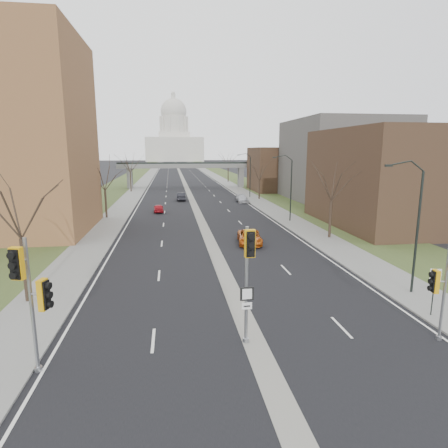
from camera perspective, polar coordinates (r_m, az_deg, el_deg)
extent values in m
plane|color=black|center=(18.65, 5.44, -19.16)|extent=(700.00, 700.00, 0.00)
cube|color=black|center=(165.93, -6.76, 7.87)|extent=(20.00, 600.00, 0.01)
cube|color=gray|center=(165.94, -6.76, 7.86)|extent=(1.20, 600.00, 0.02)
cube|color=gray|center=(166.65, -2.60, 7.96)|extent=(4.00, 600.00, 0.12)
cube|color=gray|center=(166.08, -10.94, 7.76)|extent=(4.00, 600.00, 0.12)
cube|color=#30421E|center=(167.33, -0.53, 7.98)|extent=(8.00, 600.00, 0.10)
cube|color=#30421E|center=(166.49, -13.02, 7.68)|extent=(8.00, 600.00, 0.10)
cube|color=#463020|center=(51.89, 24.65, 6.42)|extent=(16.00, 20.00, 12.00)
cube|color=#504D49|center=(74.79, 17.42, 9.23)|extent=(18.00, 22.00, 15.00)
cube|color=#463020|center=(89.56, 8.85, 8.24)|extent=(14.00, 14.00, 10.00)
cube|color=slate|center=(96.40, -14.15, 6.75)|extent=(1.20, 2.50, 5.00)
cube|color=slate|center=(97.53, 2.56, 7.12)|extent=(1.20, 2.50, 5.00)
cube|color=slate|center=(95.78, -5.79, 8.80)|extent=(34.00, 3.00, 1.00)
cube|color=black|center=(95.76, -5.80, 9.21)|extent=(34.00, 0.15, 0.50)
cube|color=silver|center=(335.65, -7.54, 11.20)|extent=(48.00, 42.00, 20.00)
cube|color=silver|center=(335.88, -7.59, 13.24)|extent=(26.00, 26.00, 5.00)
cylinder|color=silver|center=(336.34, -7.63, 14.78)|extent=(22.00, 22.00, 14.00)
sphere|color=silver|center=(337.22, -7.68, 16.64)|extent=(22.00, 22.00, 22.00)
cylinder|color=silver|center=(338.53, -7.74, 18.58)|extent=(3.60, 3.60, 4.50)
cylinder|color=black|center=(27.24, 27.35, -1.27)|extent=(0.16, 0.16, 8.00)
cube|color=black|center=(25.45, 23.96, 8.13)|extent=(0.45, 0.18, 0.14)
cylinder|color=black|center=(50.42, 10.17, 5.00)|extent=(0.16, 0.16, 8.00)
cube|color=black|center=(49.48, 7.77, 10.00)|extent=(0.45, 0.18, 0.14)
cylinder|color=black|center=(75.46, 4.00, 7.15)|extent=(0.16, 0.16, 8.00)
cube|color=black|center=(74.84, 2.29, 10.46)|extent=(0.45, 0.18, 0.14)
cylinder|color=#382B21|center=(26.34, -28.07, -6.23)|extent=(0.28, 0.28, 4.00)
cylinder|color=#382B21|center=(54.89, -17.55, 2.91)|extent=(0.28, 0.28, 3.75)
cylinder|color=#382B21|center=(88.38, -14.03, 6.21)|extent=(0.28, 0.28, 4.25)
cylinder|color=#382B21|center=(41.88, 15.88, 0.74)|extent=(0.28, 0.28, 4.00)
cylinder|color=#382B21|center=(73.01, 5.39, 5.22)|extent=(0.28, 0.28, 3.50)
cylinder|color=#382B21|center=(112.13, 0.63, 7.53)|extent=(0.28, 0.28, 4.25)
cylinder|color=gray|center=(17.88, -27.25, -11.17)|extent=(0.16, 0.16, 5.96)
cylinder|color=gray|center=(19.10, -26.44, -19.18)|extent=(0.32, 0.32, 0.23)
cube|color=#CF930C|center=(16.81, -28.98, -5.29)|extent=(0.59, 0.57, 1.32)
cube|color=#CF930C|center=(17.37, -25.84, -9.67)|extent=(0.57, 0.59, 1.32)
cylinder|color=gray|center=(18.36, 3.44, -9.44)|extent=(0.16, 0.16, 5.89)
cylinder|color=gray|center=(19.54, 3.33, -17.24)|extent=(0.32, 0.32, 0.23)
cube|color=#CF930C|center=(17.16, 3.96, -2.99)|extent=(0.49, 0.47, 1.30)
cube|color=black|center=(18.48, 3.42, -10.42)|extent=(0.68, 0.07, 0.68)
cube|color=silver|center=(18.72, 3.40, -12.20)|extent=(0.51, 0.06, 0.34)
cylinder|color=gray|center=(21.61, 30.56, -8.80)|extent=(0.14, 0.14, 5.20)
cylinder|color=gray|center=(22.52, 29.91, -14.81)|extent=(0.28, 0.28, 0.20)
cube|color=#CF930C|center=(21.20, 29.53, -7.63)|extent=(0.45, 0.47, 1.15)
cylinder|color=black|center=(24.67, 29.23, -9.45)|extent=(0.07, 0.07, 2.39)
cube|color=silver|center=(24.31, 29.50, -6.80)|extent=(0.58, 0.22, 0.76)
imported|color=#A7131D|center=(58.52, -9.94, 2.39)|extent=(1.64, 3.72, 1.25)
imported|color=black|center=(71.85, -6.50, 4.20)|extent=(1.81, 4.65, 1.51)
imported|color=#C05814|center=(38.23, 3.93, -2.02)|extent=(2.88, 5.21, 1.38)
imported|color=#B4B5BC|center=(68.82, 2.78, 3.88)|extent=(1.88, 4.62, 1.34)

